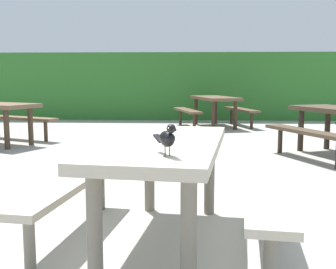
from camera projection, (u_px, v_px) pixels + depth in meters
The scene contains 5 objects.
ground_plane at pixel (155, 240), 3.06m from camera, with size 60.00×60.00×0.00m, color #A3A099.
hedge_wall at pixel (179, 86), 12.80m from camera, with size 28.00×1.89×1.92m, color #2D6B28.
picnic_table_foreground at pixel (164, 166), 2.96m from camera, with size 1.89×1.92×0.74m.
bird_grackle at pixel (168, 138), 2.33m from camera, with size 0.15×0.27×0.18m.
picnic_table_mid_left at pixel (215, 104), 10.28m from camera, with size 2.07×2.09×0.74m.
Camera 1 is at (0.22, -2.92, 1.17)m, focal length 44.92 mm.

